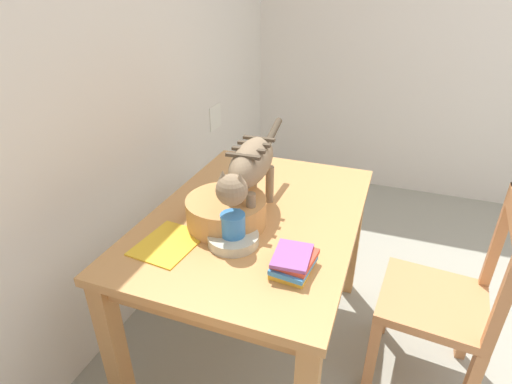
{
  "coord_description": "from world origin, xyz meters",
  "views": [
    {
      "loc": [
        -1.46,
        0.96,
        1.62
      ],
      "look_at": [
        -0.1,
        1.46,
        0.86
      ],
      "focal_mm": 28.1,
      "sensor_mm": 36.0,
      "label": 1
    }
  ],
  "objects_px": {
    "book_stack": "(294,262)",
    "wicker_basket": "(226,211)",
    "cat": "(250,167)",
    "saucer_bowl": "(233,239)",
    "magazine": "(168,243)",
    "wooden_chair_far": "(445,300)",
    "coffee_mug": "(233,224)",
    "dining_table": "(256,232)"
  },
  "relations": [
    {
      "from": "dining_table",
      "to": "coffee_mug",
      "type": "height_order",
      "value": "coffee_mug"
    },
    {
      "from": "saucer_bowl",
      "to": "book_stack",
      "type": "xyz_separation_m",
      "value": [
        -0.08,
        -0.25,
        0.02
      ]
    },
    {
      "from": "book_stack",
      "to": "wicker_basket",
      "type": "bearing_deg",
      "value": 59.63
    },
    {
      "from": "wicker_basket",
      "to": "wooden_chair_far",
      "type": "bearing_deg",
      "value": -77.06
    },
    {
      "from": "dining_table",
      "to": "magazine",
      "type": "bearing_deg",
      "value": 144.98
    },
    {
      "from": "book_stack",
      "to": "wooden_chair_far",
      "type": "xyz_separation_m",
      "value": [
        0.4,
        -0.55,
        -0.33
      ]
    },
    {
      "from": "cat",
      "to": "wicker_basket",
      "type": "height_order",
      "value": "cat"
    },
    {
      "from": "dining_table",
      "to": "cat",
      "type": "distance_m",
      "value": 0.32
    },
    {
      "from": "saucer_bowl",
      "to": "wicker_basket",
      "type": "height_order",
      "value": "wicker_basket"
    },
    {
      "from": "saucer_bowl",
      "to": "wicker_basket",
      "type": "distance_m",
      "value": 0.14
    },
    {
      "from": "coffee_mug",
      "to": "wicker_basket",
      "type": "xyz_separation_m",
      "value": [
        0.11,
        0.08,
        -0.02
      ]
    },
    {
      "from": "saucer_bowl",
      "to": "wicker_basket",
      "type": "xyz_separation_m",
      "value": [
        0.11,
        0.08,
        0.04
      ]
    },
    {
      "from": "coffee_mug",
      "to": "wicker_basket",
      "type": "bearing_deg",
      "value": 34.99
    },
    {
      "from": "saucer_bowl",
      "to": "magazine",
      "type": "relative_size",
      "value": 0.76
    },
    {
      "from": "coffee_mug",
      "to": "magazine",
      "type": "bearing_deg",
      "value": 112.56
    },
    {
      "from": "magazine",
      "to": "coffee_mug",
      "type": "bearing_deg",
      "value": -61.91
    },
    {
      "from": "cat",
      "to": "book_stack",
      "type": "bearing_deg",
      "value": 131.0
    },
    {
      "from": "coffee_mug",
      "to": "magazine",
      "type": "distance_m",
      "value": 0.26
    },
    {
      "from": "book_stack",
      "to": "wicker_basket",
      "type": "height_order",
      "value": "wicker_basket"
    },
    {
      "from": "cat",
      "to": "saucer_bowl",
      "type": "relative_size",
      "value": 3.62
    },
    {
      "from": "magazine",
      "to": "wooden_chair_far",
      "type": "xyz_separation_m",
      "value": [
        0.41,
        -1.03,
        -0.3
      ]
    },
    {
      "from": "cat",
      "to": "magazine",
      "type": "relative_size",
      "value": 2.76
    },
    {
      "from": "cat",
      "to": "book_stack",
      "type": "xyz_separation_m",
      "value": [
        -0.28,
        -0.26,
        -0.19
      ]
    },
    {
      "from": "dining_table",
      "to": "wooden_chair_far",
      "type": "distance_m",
      "value": 0.83
    },
    {
      "from": "saucer_bowl",
      "to": "dining_table",
      "type": "bearing_deg",
      "value": -0.85
    },
    {
      "from": "book_stack",
      "to": "wooden_chair_far",
      "type": "height_order",
      "value": "wooden_chair_far"
    },
    {
      "from": "magazine",
      "to": "dining_table",
      "type": "bearing_deg",
      "value": -29.49
    },
    {
      "from": "cat",
      "to": "book_stack",
      "type": "relative_size",
      "value": 3.86
    },
    {
      "from": "cat",
      "to": "wooden_chair_far",
      "type": "height_order",
      "value": "cat"
    },
    {
      "from": "saucer_bowl",
      "to": "coffee_mug",
      "type": "bearing_deg",
      "value": 0.0
    },
    {
      "from": "dining_table",
      "to": "cat",
      "type": "bearing_deg",
      "value": 163.05
    },
    {
      "from": "coffee_mug",
      "to": "dining_table",
      "type": "bearing_deg",
      "value": -0.87
    },
    {
      "from": "dining_table",
      "to": "book_stack",
      "type": "height_order",
      "value": "book_stack"
    },
    {
      "from": "wicker_basket",
      "to": "wooden_chair_far",
      "type": "relative_size",
      "value": 0.34
    },
    {
      "from": "dining_table",
      "to": "magazine",
      "type": "height_order",
      "value": "magazine"
    },
    {
      "from": "cat",
      "to": "coffee_mug",
      "type": "distance_m",
      "value": 0.24
    },
    {
      "from": "magazine",
      "to": "wicker_basket",
      "type": "relative_size",
      "value": 0.79
    },
    {
      "from": "dining_table",
      "to": "wicker_basket",
      "type": "xyz_separation_m",
      "value": [
        -0.12,
        0.08,
        0.15
      ]
    },
    {
      "from": "magazine",
      "to": "wicker_basket",
      "type": "height_order",
      "value": "wicker_basket"
    },
    {
      "from": "cat",
      "to": "saucer_bowl",
      "type": "xyz_separation_m",
      "value": [
        -0.2,
        -0.01,
        -0.21
      ]
    },
    {
      "from": "dining_table",
      "to": "magazine",
      "type": "relative_size",
      "value": 4.8
    },
    {
      "from": "book_stack",
      "to": "coffee_mug",
      "type": "bearing_deg",
      "value": 71.94
    }
  ]
}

